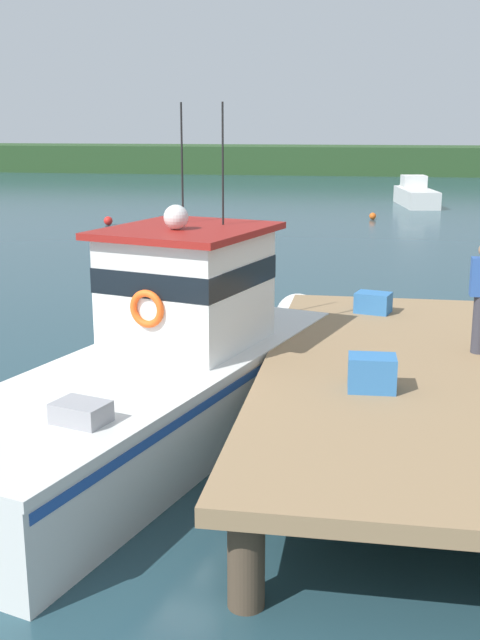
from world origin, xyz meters
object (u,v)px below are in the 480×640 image
Objects in this scene: mooring_buoy_spare_mooring at (108,221)px; crate_stack_near_edge at (373,303)px; crate_single_by_cleat at (372,373)px; mooring_buoy_outer at (373,216)px; main_fishing_boat at (167,367)px; moored_boat_outer_mooring at (415,195)px.

crate_stack_near_edge is at bearing -59.54° from mooring_buoy_spare_mooring.
crate_single_by_cleat is 1.87× the size of mooring_buoy_outer.
crate_single_by_cleat is 1.53× the size of mooring_buoy_spare_mooring.
main_fishing_boat is 30.85× the size of mooring_buoy_outer.
crate_single_by_cleat reaches higher than moored_boat_outer_mooring.
main_fishing_boat is at bearing -98.47° from moored_boat_outer_mooring.
mooring_buoy_outer is (11.70, 4.13, -0.04)m from mooring_buoy_spare_mooring.
moored_boat_outer_mooring is (2.19, 35.65, -0.87)m from crate_single_by_cleat.
moored_boat_outer_mooring is 7.58m from mooring_buoy_outer.
crate_stack_near_edge is at bearing 47.05° from main_fishing_boat.
main_fishing_boat reaches higher than mooring_buoy_outer.
mooring_buoy_spare_mooring reaches higher than mooring_buoy_outer.
main_fishing_boat reaches higher than crate_single_by_cleat.
moored_boat_outer_mooring reaches higher than crate_stack_near_edge.
moored_boat_outer_mooring is at bearing 81.53° from main_fishing_boat.
main_fishing_boat reaches higher than mooring_buoy_spare_mooring.
crate_stack_near_edge is 23.26m from mooring_buoy_spare_mooring.
crate_stack_near_edge reaches higher than mooring_buoy_spare_mooring.
crate_stack_near_edge reaches higher than mooring_buoy_outer.
crate_stack_near_edge is 1.53× the size of mooring_buoy_spare_mooring.
mooring_buoy_spare_mooring is at bearing 110.80° from main_fishing_boat.
crate_single_by_cleat is 35.72m from moored_boat_outer_mooring.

